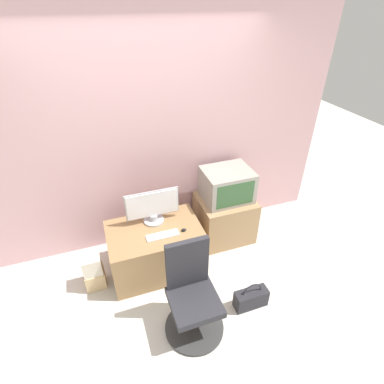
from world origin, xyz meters
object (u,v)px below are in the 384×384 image
(crt_tv, at_px, (227,185))
(office_chair, at_px, (192,298))
(keyboard, at_px, (163,235))
(mouse, at_px, (184,230))
(cardboard_box_lower, at_px, (95,278))
(main_monitor, at_px, (153,207))
(handbag, at_px, (251,298))

(crt_tv, relative_size, office_chair, 0.59)
(keyboard, relative_size, mouse, 6.05)
(keyboard, distance_m, cardboard_box_lower, 0.88)
(mouse, height_order, office_chair, office_chair)
(mouse, height_order, cardboard_box_lower, mouse)
(main_monitor, bearing_deg, mouse, -46.32)
(crt_tv, height_order, office_chair, crt_tv)
(mouse, height_order, handbag, mouse)
(keyboard, distance_m, mouse, 0.23)
(mouse, bearing_deg, keyboard, -179.77)
(handbag, bearing_deg, cardboard_box_lower, 151.78)
(cardboard_box_lower, bearing_deg, keyboard, -6.02)
(crt_tv, bearing_deg, handbag, -100.17)
(mouse, distance_m, office_chair, 0.73)
(main_monitor, xyz_separation_m, mouse, (0.26, -0.27, -0.18))
(main_monitor, xyz_separation_m, keyboard, (0.03, -0.27, -0.18))
(office_chair, bearing_deg, cardboard_box_lower, 137.14)
(main_monitor, height_order, office_chair, office_chair)
(crt_tv, distance_m, office_chair, 1.40)
(cardboard_box_lower, distance_m, handbag, 1.64)
(office_chair, bearing_deg, main_monitor, 96.58)
(crt_tv, height_order, handbag, crt_tv)
(handbag, bearing_deg, mouse, 124.03)
(crt_tv, xyz_separation_m, office_chair, (-0.81, -1.07, -0.39))
(office_chair, height_order, handbag, office_chair)
(cardboard_box_lower, height_order, handbag, handbag)
(main_monitor, relative_size, office_chair, 0.61)
(mouse, relative_size, handbag, 0.17)
(mouse, xyz_separation_m, office_chair, (-0.15, -0.69, -0.20))
(keyboard, bearing_deg, main_monitor, 96.24)
(office_chair, xyz_separation_m, handbag, (0.62, -0.01, -0.26))
(main_monitor, height_order, crt_tv, crt_tv)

